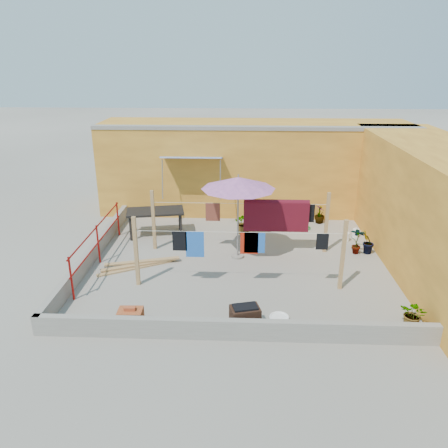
# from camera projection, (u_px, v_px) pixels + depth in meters

# --- Properties ---
(ground) EXTENTS (80.00, 80.00, 0.00)m
(ground) POSITION_uv_depth(u_px,v_px,m) (239.00, 262.00, 12.17)
(ground) COLOR #9E998E
(ground) RESTS_ON ground
(wall_back) EXTENTS (11.00, 3.27, 3.21)m
(wall_back) POSITION_uv_depth(u_px,v_px,m) (254.00, 166.00, 15.96)
(wall_back) COLOR gold
(wall_back) RESTS_ON ground
(wall_right) EXTENTS (2.40, 9.00, 3.20)m
(wall_right) POSITION_uv_depth(u_px,v_px,m) (438.00, 210.00, 11.39)
(wall_right) COLOR gold
(wall_right) RESTS_ON ground
(parapet_front) EXTENTS (8.30, 0.16, 0.44)m
(parapet_front) POSITION_uv_depth(u_px,v_px,m) (237.00, 330.00, 8.74)
(parapet_front) COLOR gray
(parapet_front) RESTS_ON ground
(parapet_left) EXTENTS (0.16, 7.30, 0.44)m
(parapet_left) POSITION_uv_depth(u_px,v_px,m) (94.00, 252.00, 12.25)
(parapet_left) COLOR gray
(parapet_left) RESTS_ON ground
(red_railing) EXTENTS (0.05, 4.20, 1.10)m
(red_railing) POSITION_uv_depth(u_px,v_px,m) (98.00, 238.00, 11.88)
(red_railing) COLOR maroon
(red_railing) RESTS_ON ground
(clothesline_rig) EXTENTS (5.09, 2.35, 1.80)m
(clothesline_rig) POSITION_uv_depth(u_px,v_px,m) (269.00, 220.00, 12.26)
(clothesline_rig) COLOR tan
(clothesline_rig) RESTS_ON ground
(patio_umbrella) EXTENTS (2.43, 2.43, 2.42)m
(patio_umbrella) POSITION_uv_depth(u_px,v_px,m) (238.00, 184.00, 11.68)
(patio_umbrella) COLOR gray
(patio_umbrella) RESTS_ON ground
(outdoor_table) EXTENTS (1.91, 1.21, 0.83)m
(outdoor_table) POSITION_uv_depth(u_px,v_px,m) (155.00, 213.00, 13.77)
(outdoor_table) COLOR black
(outdoor_table) RESTS_ON ground
(brick_stack) EXTENTS (0.53, 0.39, 0.45)m
(brick_stack) POSITION_uv_depth(u_px,v_px,m) (131.00, 318.00, 9.20)
(brick_stack) COLOR #AB5027
(brick_stack) RESTS_ON ground
(lumber_pile) EXTENTS (2.08, 1.15, 0.13)m
(lumber_pile) POSITION_uv_depth(u_px,v_px,m) (139.00, 265.00, 11.85)
(lumber_pile) COLOR tan
(lumber_pile) RESTS_ON ground
(brazier) EXTENTS (0.68, 0.54, 0.54)m
(brazier) POSITION_uv_depth(u_px,v_px,m) (245.00, 317.00, 9.08)
(brazier) COLOR black
(brazier) RESTS_ON ground
(white_basin) EXTENTS (0.44, 0.44, 0.08)m
(white_basin) POSITION_uv_depth(u_px,v_px,m) (279.00, 318.00, 9.47)
(white_basin) COLOR white
(white_basin) RESTS_ON ground
(water_jug_a) EXTENTS (0.20, 0.20, 0.32)m
(water_jug_a) POSITION_uv_depth(u_px,v_px,m) (356.00, 233.00, 13.80)
(water_jug_a) COLOR white
(water_jug_a) RESTS_ON ground
(water_jug_b) EXTENTS (0.20, 0.20, 0.31)m
(water_jug_b) POSITION_uv_depth(u_px,v_px,m) (346.00, 237.00, 13.51)
(water_jug_b) COLOR white
(water_jug_b) RESTS_ON ground
(green_hose) EXTENTS (0.50, 0.50, 0.07)m
(green_hose) POSITION_uv_depth(u_px,v_px,m) (303.00, 227.00, 14.55)
(green_hose) COLOR #197428
(green_hose) RESTS_ON ground
(plant_back_a) EXTENTS (0.73, 0.66, 0.71)m
(plant_back_a) POSITION_uv_depth(u_px,v_px,m) (244.00, 223.00, 14.02)
(plant_back_a) COLOR #245E1B
(plant_back_a) RESTS_ON ground
(plant_back_b) EXTENTS (0.44, 0.44, 0.63)m
(plant_back_b) POSITION_uv_depth(u_px,v_px,m) (320.00, 214.00, 14.93)
(plant_back_b) COLOR #245E1B
(plant_back_b) RESTS_ON ground
(plant_right_a) EXTENTS (0.51, 0.45, 0.81)m
(plant_right_a) POSITION_uv_depth(u_px,v_px,m) (357.00, 241.00, 12.54)
(plant_right_a) COLOR #245E1B
(plant_right_a) RESTS_ON ground
(plant_right_b) EXTENTS (0.50, 0.48, 0.71)m
(plant_right_b) POSITION_uv_depth(u_px,v_px,m) (367.00, 242.00, 12.56)
(plant_right_b) COLOR #245E1B
(plant_right_b) RESTS_ON ground
(plant_right_c) EXTENTS (0.71, 0.69, 0.60)m
(plant_right_c) POSITION_uv_depth(u_px,v_px,m) (414.00, 314.00, 9.13)
(plant_right_c) COLOR #245E1B
(plant_right_c) RESTS_ON ground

